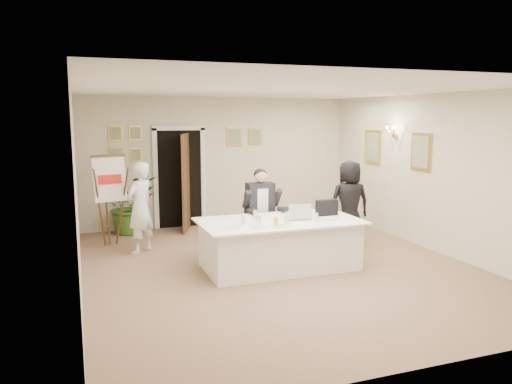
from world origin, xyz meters
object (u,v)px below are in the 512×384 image
Objects in this scene: flip_chart at (109,205)px; laptop at (297,210)px; paper_stack at (329,219)px; seated_man at (261,211)px; steel_jug at (258,220)px; conference_table at (279,244)px; oj_glass at (276,222)px; standing_woman at (349,203)px; potted_palm at (130,205)px; standing_man at (140,208)px; laptop_bag at (327,208)px.

laptop is (2.75, -2.31, 0.14)m from flip_chart.
seated_man is at bearing 122.16° from paper_stack.
conference_table is at bearing 14.91° from steel_jug.
oj_glass is at bearing -50.80° from flip_chart.
standing_woman is at bearing 25.58° from steel_jug.
conference_table is at bearing 36.59° from standing_woman.
potted_palm is (-2.03, 2.32, -0.16)m from seated_man.
standing_woman is at bearing 126.87° from standing_man.
steel_jug is at bearing -165.09° from conference_table.
standing_woman is 1.57m from paper_stack.
paper_stack is 2.46× the size of steel_jug.
flip_chart is at bearing 145.24° from laptop.
laptop is (2.30, -3.23, 0.32)m from potted_palm.
standing_man is 3.24m from laptop_bag.
standing_woman is 5.86× the size of paper_stack.
standing_man is at bearing 156.16° from seated_man.
potted_palm is at bearing 130.26° from laptop_bag.
flip_chart is 12.87× the size of oj_glass.
standing_man is 4.28× the size of laptop_bag.
standing_woman is 4.45m from potted_palm.
flip_chart reaches higher than standing_man.
oj_glass is (-0.26, -1.32, 0.08)m from seated_man.
seated_man is 11.66× the size of oj_glass.
laptop is (0.30, 0.02, 0.52)m from conference_table.
laptop is (-1.50, -0.93, 0.12)m from standing_woman.
standing_man is 2.35m from steel_jug.
standing_woman reaches higher than oj_glass.
potted_palm is at bearing -22.30° from standing_woman.
flip_chart reaches higher than laptop.
paper_stack is (2.72, -1.87, -0.02)m from standing_man.
paper_stack is at bearing 56.79° from standing_woman.
standing_man is 5.97× the size of paper_stack.
steel_jug is at bearing 89.15° from standing_man.
standing_man is at bearing 140.00° from conference_table.
seated_man is 1.35m from paper_stack.
paper_stack is 2.08× the size of oj_glass.
flip_chart reaches higher than conference_table.
standing_man is 1.02× the size of standing_woman.
laptop is at bearing -77.44° from seated_man.
conference_table is 2.08m from standing_woman.
oj_glass is at bearing -137.10° from laptop.
oj_glass is at bearing 42.29° from standing_woman.
laptop is 0.67m from oj_glass.
standing_man is (-2.00, 0.72, 0.05)m from seated_man.
paper_stack is (2.75, -3.47, 0.19)m from potted_palm.
potted_palm is 4.41× the size of paper_stack.
steel_jug reaches higher than conference_table.
paper_stack is (0.72, -1.14, 0.03)m from seated_man.
laptop_bag is 2.90× the size of oj_glass.
standing_man is 2.80m from laptop.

